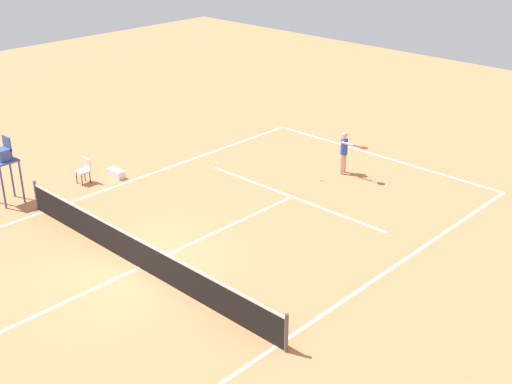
% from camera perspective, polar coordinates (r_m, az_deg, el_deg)
% --- Properties ---
extents(ground_plane, '(60.00, 60.00, 0.00)m').
position_cam_1_polar(ground_plane, '(19.98, -9.85, -6.34)').
color(ground_plane, '#D37A4C').
extents(court_lines, '(10.83, 24.87, 0.01)m').
position_cam_1_polar(court_lines, '(19.98, -9.85, -6.33)').
color(court_lines, white).
rests_on(court_lines, ground).
extents(tennis_net, '(11.43, 0.10, 1.07)m').
position_cam_1_polar(tennis_net, '(19.73, -9.95, -5.10)').
color(tennis_net, '#4C4C51').
rests_on(tennis_net, ground).
extents(player_serving, '(1.28, 0.49, 1.68)m').
position_cam_1_polar(player_serving, '(25.92, 7.57, 3.61)').
color(player_serving, '#D8A884').
rests_on(player_serving, ground).
extents(tennis_ball, '(0.07, 0.07, 0.07)m').
position_cam_1_polar(tennis_ball, '(25.51, 5.55, 1.03)').
color(tennis_ball, '#CCE033').
rests_on(tennis_ball, ground).
extents(umpire_chair, '(0.80, 0.80, 2.41)m').
position_cam_1_polar(umpire_chair, '(24.60, -20.60, 2.59)').
color(umpire_chair, '#38518C').
rests_on(umpire_chair, ground).
extents(courtside_chair_mid, '(0.44, 0.46, 0.95)m').
position_cam_1_polar(courtside_chair_mid, '(25.83, -14.38, 1.86)').
color(courtside_chair_mid, '#262626').
rests_on(courtside_chair_mid, ground).
extents(equipment_bag, '(0.76, 0.32, 0.30)m').
position_cam_1_polar(equipment_bag, '(26.23, -11.78, 1.57)').
color(equipment_bag, white).
rests_on(equipment_bag, ground).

